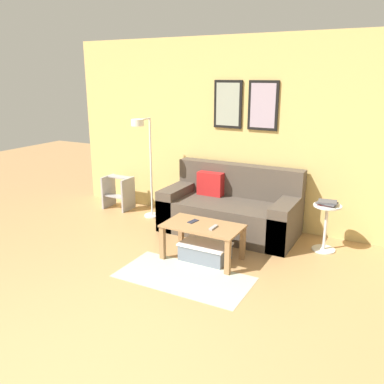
% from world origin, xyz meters
% --- Properties ---
extents(wall_back, '(5.60, 0.09, 2.55)m').
position_xyz_m(wall_back, '(-0.00, 3.75, 1.28)').
color(wall_back, '#D6B76B').
rests_on(wall_back, ground_plane).
extents(area_rug, '(1.41, 0.71, 0.01)m').
position_xyz_m(area_rug, '(0.05, 1.87, 0.00)').
color(area_rug, '#B2B79E').
rests_on(area_rug, ground_plane).
extents(couch, '(1.77, 0.85, 0.87)m').
position_xyz_m(couch, '(-0.04, 3.30, 0.30)').
color(couch, '#4C4238').
rests_on(couch, ground_plane).
extents(coffee_table, '(0.89, 0.50, 0.41)m').
position_xyz_m(coffee_table, '(0.02, 2.36, 0.33)').
color(coffee_table, '#997047').
rests_on(coffee_table, ground_plane).
extents(storage_bin, '(0.56, 0.36, 0.20)m').
position_xyz_m(storage_bin, '(0.06, 2.36, 0.10)').
color(storage_bin, slate).
rests_on(storage_bin, ground_plane).
extents(floor_lamp, '(0.24, 0.50, 1.47)m').
position_xyz_m(floor_lamp, '(-1.31, 3.17, 0.96)').
color(floor_lamp, white).
rests_on(floor_lamp, ground_plane).
extents(side_table, '(0.33, 0.33, 0.57)m').
position_xyz_m(side_table, '(1.21, 3.27, 0.34)').
color(side_table, silver).
rests_on(side_table, ground_plane).
extents(book_stack, '(0.24, 0.20, 0.05)m').
position_xyz_m(book_stack, '(1.20, 3.26, 0.60)').
color(book_stack, '#B73333').
rests_on(book_stack, side_table).
extents(remote_control, '(0.04, 0.15, 0.02)m').
position_xyz_m(remote_control, '(0.17, 2.33, 0.42)').
color(remote_control, '#99999E').
rests_on(remote_control, coffee_table).
extents(cell_phone, '(0.09, 0.15, 0.01)m').
position_xyz_m(cell_phone, '(-0.13, 2.41, 0.42)').
color(cell_phone, '#1E2338').
rests_on(cell_phone, coffee_table).
extents(step_stool, '(0.42, 0.32, 0.51)m').
position_xyz_m(step_stool, '(-1.98, 3.38, 0.27)').
color(step_stool, '#99999E').
rests_on(step_stool, ground_plane).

